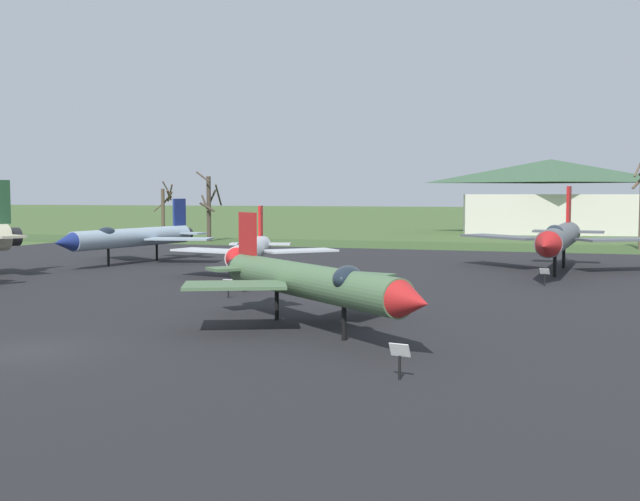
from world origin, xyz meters
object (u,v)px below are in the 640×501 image
(info_placard_front_right, at_px, (228,287))
(jet_fighter_rear_left, at_px, (559,237))
(jet_fighter_rear_center, at_px, (311,281))
(info_placard_rear_left, at_px, (545,275))
(jet_fighter_front_right, at_px, (250,251))
(info_placard_rear_center, at_px, (400,357))
(jet_fighter_rear_right, at_px, (131,237))
(visitor_building, at_px, (550,197))

(info_placard_front_right, relative_size, jet_fighter_rear_left, 0.06)
(jet_fighter_rear_center, bearing_deg, info_placard_rear_left, 65.29)
(jet_fighter_front_right, xyz_separation_m, info_placard_rear_center, (13.56, -21.22, -1.18))
(jet_fighter_front_right, bearing_deg, info_placard_rear_left, 9.22)
(jet_fighter_rear_left, xyz_separation_m, info_placard_rear_left, (-0.67, -7.76, -1.74))
(jet_fighter_rear_left, distance_m, jet_fighter_rear_right, 30.53)
(jet_fighter_front_right, relative_size, jet_fighter_rear_center, 1.15)
(jet_fighter_rear_center, xyz_separation_m, info_placard_rear_left, (8.00, 17.39, -1.29))
(jet_fighter_front_right, relative_size, jet_fighter_rear_right, 0.91)
(info_placard_rear_left, xyz_separation_m, visitor_building, (-1.10, 62.39, 4.22))
(jet_fighter_rear_center, xyz_separation_m, info_placard_rear_center, (4.79, -6.55, -1.26))
(jet_fighter_rear_center, bearing_deg, jet_fighter_rear_left, 70.97)
(info_placard_rear_center, bearing_deg, info_placard_rear_left, 82.36)
(info_placard_front_right, relative_size, jet_fighter_rear_right, 0.07)
(jet_fighter_rear_center, relative_size, info_placard_rear_left, 10.79)
(jet_fighter_front_right, bearing_deg, jet_fighter_rear_right, 148.76)
(info_placard_front_right, bearing_deg, info_placard_rear_center, -50.15)
(info_placard_rear_center, xyz_separation_m, info_placard_rear_left, (3.21, 23.94, -0.03))
(info_placard_front_right, distance_m, jet_fighter_rear_left, 23.64)
(jet_fighter_front_right, relative_size, info_placard_rear_center, 12.10)
(info_placard_front_right, distance_m, info_placard_rear_center, 18.18)
(info_placard_rear_center, bearing_deg, jet_fighter_rear_right, 132.37)
(info_placard_rear_left, relative_size, jet_fighter_rear_right, 0.07)
(info_placard_rear_left, relative_size, visitor_building, 0.04)
(info_placard_rear_center, distance_m, visitor_building, 86.45)
(jet_fighter_front_right, bearing_deg, info_placard_front_right, -75.22)
(jet_fighter_rear_center, height_order, info_placard_rear_left, jet_fighter_rear_center)
(jet_fighter_rear_center, bearing_deg, jet_fighter_front_right, 120.88)
(visitor_building, bearing_deg, info_placard_rear_center, -91.40)
(visitor_building, bearing_deg, jet_fighter_rear_left, -88.14)
(jet_fighter_rear_right, relative_size, visitor_building, 0.57)
(jet_fighter_rear_right, bearing_deg, jet_fighter_front_right, -31.24)
(visitor_building, bearing_deg, jet_fighter_rear_center, -94.94)
(info_placard_rear_left, height_order, visitor_building, visitor_building)
(jet_fighter_rear_center, distance_m, info_placard_rear_center, 8.21)
(info_placard_rear_center, bearing_deg, jet_fighter_front_right, 122.59)
(jet_fighter_front_right, relative_size, visitor_building, 0.52)
(jet_fighter_rear_right, bearing_deg, info_placard_front_right, -45.46)
(info_placard_front_right, xyz_separation_m, jet_fighter_rear_center, (6.86, -7.41, 1.32))
(info_placard_rear_center, bearing_deg, jet_fighter_rear_left, 83.02)
(info_placard_front_right, height_order, info_placard_rear_center, info_placard_rear_center)
(jet_fighter_rear_center, relative_size, jet_fighter_rear_right, 0.79)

